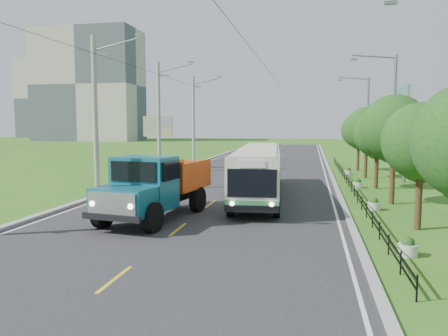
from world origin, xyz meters
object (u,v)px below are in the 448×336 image
(tree_second, at_px, (422,145))
(planter_front, at_px, (408,248))
(planter_mid, at_px, (358,184))
(planter_far, at_px, (348,172))
(pole_near, at_px, (96,113))
(streetlight_mid, at_px, (391,117))
(tree_third, at_px, (395,132))
(billboard_right, at_px, (400,112))
(tree_back, at_px, (359,132))
(planter_near, at_px, (374,205))
(pole_far, at_px, (194,118))
(tree_fifth, at_px, (367,131))
(billboard_left, at_px, (158,130))
(tree_fourth, at_px, (378,136))
(pole_mid, at_px, (159,117))
(dump_truck, at_px, (156,183))
(streetlight_far, at_px, (366,119))
(bus, at_px, (259,168))

(tree_second, distance_m, planter_front, 5.40)
(planter_mid, relative_size, planter_far, 1.00)
(pole_near, xyz_separation_m, planter_mid, (16.86, 5.00, -4.81))
(streetlight_mid, bearing_deg, tree_third, -97.64)
(planter_mid, distance_m, billboard_right, 8.68)
(planter_mid, bearing_deg, tree_back, 84.09)
(planter_near, bearing_deg, tree_third, 59.59)
(pole_far, relative_size, tree_fifth, 1.72)
(planter_front, bearing_deg, tree_second, 73.12)
(tree_fifth, bearing_deg, billboard_left, 168.72)
(tree_fourth, bearing_deg, planter_front, -94.45)
(tree_fifth, height_order, billboard_right, billboard_right)
(pole_mid, xyz_separation_m, planter_front, (16.86, -23.00, -4.81))
(tree_back, distance_m, planter_far, 5.48)
(tree_fourth, xyz_separation_m, tree_back, (0.00, 12.00, 0.07))
(tree_fifth, relative_size, billboard_left, 1.12)
(tree_second, xyz_separation_m, dump_truck, (-11.52, -0.23, -1.84))
(billboard_left, relative_size, dump_truck, 0.71)
(planter_near, bearing_deg, streetlight_far, 84.70)
(streetlight_far, relative_size, billboard_left, 1.74)
(tree_fourth, bearing_deg, pole_near, -164.16)
(tree_third, distance_m, billboard_left, 25.02)
(bus, bearing_deg, pole_near, 176.48)
(pole_mid, distance_m, planter_far, 17.56)
(streetlight_far, bearing_deg, streetlight_mid, -90.00)
(tree_back, xyz_separation_m, planter_far, (-1.26, -4.14, -3.37))
(tree_fourth, xyz_separation_m, planter_far, (-1.26, 7.86, -3.30))
(pole_near, distance_m, billboard_left, 15.10)
(tree_third, height_order, tree_fourth, tree_third)
(pole_mid, bearing_deg, tree_third, -35.36)
(tree_fourth, relative_size, planter_near, 8.06)
(tree_fourth, distance_m, planter_far, 8.62)
(billboard_right, bearing_deg, tree_fourth, -112.64)
(tree_third, bearing_deg, tree_fourth, 90.00)
(tree_third, xyz_separation_m, dump_truck, (-11.52, -6.23, -2.31))
(pole_mid, relative_size, tree_third, 1.67)
(planter_mid, height_order, billboard_left, billboard_left)
(bus, bearing_deg, billboard_left, 124.04)
(tree_fifth, xyz_separation_m, planter_far, (-1.26, 1.86, -3.57))
(billboard_left, bearing_deg, tree_third, -39.33)
(tree_fourth, relative_size, streetlight_far, 0.60)
(planter_near, xyz_separation_m, dump_truck, (-10.26, -4.09, 1.39))
(billboard_left, bearing_deg, tree_fourth, -26.99)
(tree_fourth, height_order, planter_near, tree_fourth)
(pole_far, distance_m, dump_truck, 31.97)
(billboard_right, bearing_deg, tree_third, -101.64)
(tree_second, distance_m, planter_mid, 12.36)
(streetlight_mid, bearing_deg, dump_truck, -135.50)
(pole_far, height_order, streetlight_far, pole_far)
(tree_fourth, relative_size, billboard_left, 1.04)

